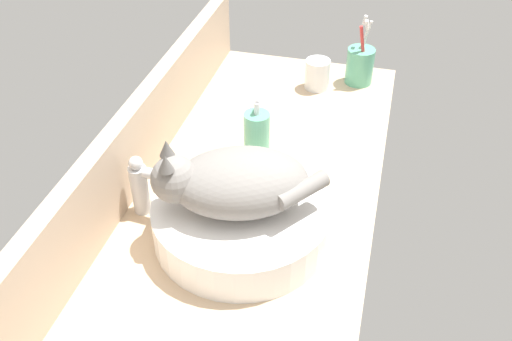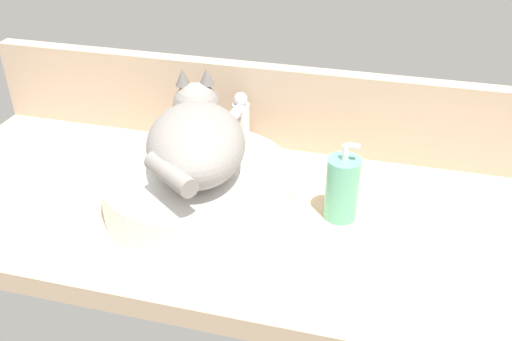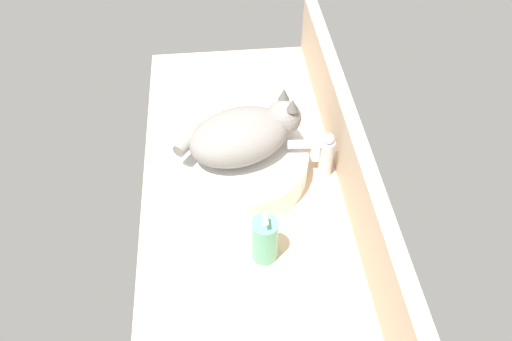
{
  "view_description": "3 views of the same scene",
  "coord_description": "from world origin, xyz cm",
  "px_view_note": "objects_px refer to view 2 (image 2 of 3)",
  "views": [
    {
      "loc": [
        -86.71,
        -24.49,
        79.43
      ],
      "look_at": [
        -0.08,
        -2.08,
        8.64
      ],
      "focal_mm": 40.0,
      "sensor_mm": 36.0,
      "label": 1
    },
    {
      "loc": [
        21.94,
        -82.12,
        60.59
      ],
      "look_at": [
        0.78,
        -1.39,
        9.18
      ],
      "focal_mm": 40.0,
      "sensor_mm": 36.0,
      "label": 2
    },
    {
      "loc": [
        77.26,
        -6.24,
        95.53
      ],
      "look_at": [
        -0.92,
        1.46,
        10.44
      ],
      "focal_mm": 35.0,
      "sensor_mm": 36.0,
      "label": 3
    }
  ],
  "objects_px": {
    "faucet": "(239,123)",
    "cat": "(196,138)",
    "soap_dispenser": "(342,188)",
    "sink_basin": "(199,189)"
  },
  "relations": [
    {
      "from": "sink_basin",
      "to": "cat",
      "type": "height_order",
      "value": "cat"
    },
    {
      "from": "faucet",
      "to": "soap_dispenser",
      "type": "bearing_deg",
      "value": -35.83
    },
    {
      "from": "faucet",
      "to": "soap_dispenser",
      "type": "distance_m",
      "value": 0.29
    },
    {
      "from": "sink_basin",
      "to": "soap_dispenser",
      "type": "distance_m",
      "value": 0.26
    },
    {
      "from": "cat",
      "to": "faucet",
      "type": "relative_size",
      "value": 2.31
    },
    {
      "from": "soap_dispenser",
      "to": "cat",
      "type": "bearing_deg",
      "value": -175.07
    },
    {
      "from": "faucet",
      "to": "cat",
      "type": "bearing_deg",
      "value": -96.48
    },
    {
      "from": "sink_basin",
      "to": "cat",
      "type": "bearing_deg",
      "value": 112.63
    },
    {
      "from": "cat",
      "to": "soap_dispenser",
      "type": "height_order",
      "value": "cat"
    },
    {
      "from": "soap_dispenser",
      "to": "sink_basin",
      "type": "bearing_deg",
      "value": -172.14
    }
  ]
}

